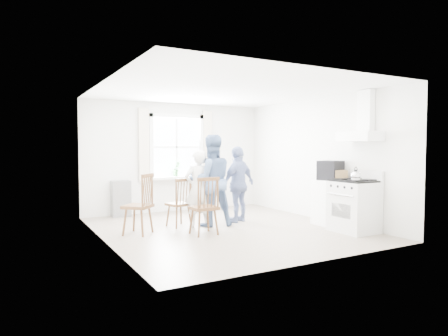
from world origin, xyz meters
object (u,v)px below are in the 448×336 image
low_cabinet (329,202)px  person_mid (211,180)px  stereo_stack (331,170)px  person_right (238,184)px  windsor_chair_c (144,197)px  person_left (198,189)px  gas_stove (354,205)px  windsor_chair_b (206,200)px  windsor_chair_a (182,197)px

low_cabinet → person_mid: 2.39m
stereo_stack → person_right: (-1.39, 1.21, -0.31)m
windsor_chair_c → person_left: size_ratio=0.73×
gas_stove → person_left: bearing=142.4°
windsor_chair_c → person_mid: bearing=5.1°
low_cabinet → windsor_chair_b: size_ratio=0.87×
person_left → person_right: (0.96, 0.10, 0.04)m
windsor_chair_a → stereo_stack: bearing=-25.5°
windsor_chair_a → windsor_chair_b: bearing=-84.3°
gas_stove → low_cabinet: size_ratio=1.24×
person_right → stereo_stack: bearing=119.1°
person_right → person_left: bearing=-14.2°
person_left → person_mid: 0.31m
person_right → windsor_chair_c: bearing=-13.6°
stereo_stack → low_cabinet: bearing=60.5°
person_left → gas_stove: bearing=150.2°
windsor_chair_a → windsor_chair_c: bearing=-161.7°
person_right → windsor_chair_b: bearing=16.2°
gas_stove → person_right: bearing=125.7°
gas_stove → person_mid: person_mid is taller
stereo_stack → windsor_chair_c: size_ratio=0.47×
windsor_chair_c → person_left: bearing=6.8°
person_mid → windsor_chair_c: bearing=16.2°
stereo_stack → person_left: 2.62m
windsor_chair_a → person_right: 1.26m
gas_stove → person_left: size_ratio=0.75×
windsor_chair_b → person_left: 0.78m
stereo_stack → person_left: (-2.35, 1.11, -0.35)m
windsor_chair_c → person_right: person_right is taller
windsor_chair_b → windsor_chair_c: bearing=146.6°
gas_stove → person_right: (-1.34, 1.87, 0.30)m
person_right → person_mid: bearing=-11.3°
gas_stove → windsor_chair_b: bearing=157.7°
person_left → person_mid: size_ratio=0.83×
gas_stove → stereo_stack: (0.05, 0.66, 0.61)m
low_cabinet → windsor_chair_a: 2.92m
person_mid → person_right: person_mid is taller
person_mid → person_right: size_ratio=1.14×
windsor_chair_c → person_mid: 1.43m
windsor_chair_c → windsor_chair_a: bearing=18.3°
stereo_stack → windsor_chair_b: (-2.54, 0.36, -0.46)m
low_cabinet → stereo_stack: size_ratio=1.74×
windsor_chair_c → stereo_stack: bearing=-15.7°
gas_stove → windsor_chair_c: 3.80m
windsor_chair_a → windsor_chair_b: 0.90m
person_left → person_mid: bearing=-173.8°
stereo_stack → person_left: person_left is taller
gas_stove → windsor_chair_b: 2.70m
windsor_chair_a → person_right: bearing=-2.3°
windsor_chair_a → person_mid: size_ratio=0.54×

